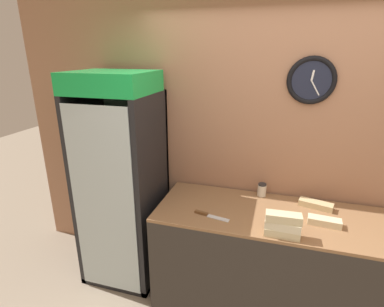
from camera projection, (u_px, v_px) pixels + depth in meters
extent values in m
cube|color=#AD7A5B|center=(280.00, 146.00, 2.67)|extent=(5.20, 0.06, 2.70)
torus|color=black|center=(311.00, 80.00, 2.39)|extent=(0.38, 0.04, 0.38)
cylinder|color=#1E2338|center=(311.00, 80.00, 2.39)|extent=(0.31, 0.01, 0.31)
cube|color=white|center=(313.00, 75.00, 2.37)|extent=(0.02, 0.01, 0.08)
cube|color=white|center=(315.00, 88.00, 2.39)|extent=(0.08, 0.01, 0.12)
cube|color=#332D28|center=(269.00, 261.00, 2.59)|extent=(1.92, 0.74, 0.88)
cube|color=#8E6642|center=(273.00, 215.00, 2.44)|extent=(1.92, 0.74, 0.02)
cube|color=black|center=(137.00, 177.00, 3.13)|extent=(0.69, 0.04, 1.82)
cube|color=black|center=(94.00, 185.00, 2.93)|extent=(0.05, 0.66, 1.82)
cube|color=black|center=(154.00, 194.00, 2.76)|extent=(0.05, 0.66, 1.82)
cube|color=black|center=(129.00, 266.00, 3.14)|extent=(0.69, 0.66, 0.05)
cube|color=white|center=(136.00, 178.00, 3.10)|extent=(0.59, 0.02, 1.72)
cube|color=silver|center=(103.00, 206.00, 2.54)|extent=(0.59, 0.01, 1.72)
cube|color=green|center=(112.00, 82.00, 2.49)|extent=(0.69, 0.59, 0.18)
cube|color=silver|center=(125.00, 227.00, 2.96)|extent=(0.57, 0.54, 0.01)
cube|color=silver|center=(122.00, 189.00, 2.83)|extent=(0.57, 0.54, 0.01)
cube|color=silver|center=(118.00, 148.00, 2.69)|extent=(0.57, 0.54, 0.01)
cylinder|color=navy|center=(79.00, 145.00, 2.53)|extent=(0.07, 0.07, 0.14)
cylinder|color=navy|center=(77.00, 133.00, 2.49)|extent=(0.03, 0.03, 0.06)
cylinder|color=#2D6B38|center=(115.00, 233.00, 2.72)|extent=(0.06, 0.06, 0.15)
cylinder|color=#2D6B38|center=(114.00, 223.00, 2.68)|extent=(0.02, 0.02, 0.06)
cylinder|color=gold|center=(102.00, 189.00, 2.61)|extent=(0.08, 0.08, 0.18)
cylinder|color=gold|center=(101.00, 176.00, 2.57)|extent=(0.03, 0.03, 0.08)
cylinder|color=#2D6B38|center=(117.00, 195.00, 2.58)|extent=(0.07, 0.07, 0.11)
cylinder|color=#2D6B38|center=(117.00, 186.00, 2.55)|extent=(0.03, 0.03, 0.05)
cylinder|color=#72337F|center=(122.00, 233.00, 2.70)|extent=(0.06, 0.06, 0.17)
cylinder|color=#72337F|center=(121.00, 222.00, 2.66)|extent=(0.02, 0.02, 0.07)
cylinder|color=#2D6B38|center=(106.00, 147.00, 2.46)|extent=(0.07, 0.07, 0.14)
cylinder|color=#2D6B38|center=(105.00, 136.00, 2.42)|extent=(0.03, 0.03, 0.06)
cylinder|color=#B2231E|center=(132.00, 234.00, 2.68)|extent=(0.08, 0.08, 0.17)
cylinder|color=#B2231E|center=(131.00, 222.00, 2.64)|extent=(0.03, 0.03, 0.07)
cylinder|color=#B2231E|center=(91.00, 146.00, 2.49)|extent=(0.07, 0.07, 0.14)
cylinder|color=#B2231E|center=(90.00, 135.00, 2.46)|extent=(0.03, 0.03, 0.06)
cylinder|color=#B2231E|center=(131.00, 194.00, 2.54)|extent=(0.07, 0.07, 0.17)
cylinder|color=#B2231E|center=(130.00, 181.00, 2.50)|extent=(0.03, 0.03, 0.07)
cube|color=beige|center=(282.00, 232.00, 2.14)|extent=(0.25, 0.10, 0.06)
cube|color=beige|center=(283.00, 225.00, 2.12)|extent=(0.25, 0.11, 0.06)
cube|color=beige|center=(284.00, 218.00, 2.10)|extent=(0.25, 0.11, 0.06)
cube|color=beige|center=(324.00, 221.00, 2.28)|extent=(0.25, 0.11, 0.05)
cube|color=tan|center=(316.00, 205.00, 2.53)|extent=(0.29, 0.16, 0.05)
cube|color=silver|center=(218.00, 218.00, 2.37)|extent=(0.19, 0.08, 0.00)
cube|color=brown|center=(201.00, 213.00, 2.43)|extent=(0.12, 0.05, 0.02)
cylinder|color=silver|center=(262.00, 190.00, 2.73)|extent=(0.08, 0.08, 0.10)
cylinder|color=#262628|center=(262.00, 184.00, 2.71)|extent=(0.07, 0.07, 0.01)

